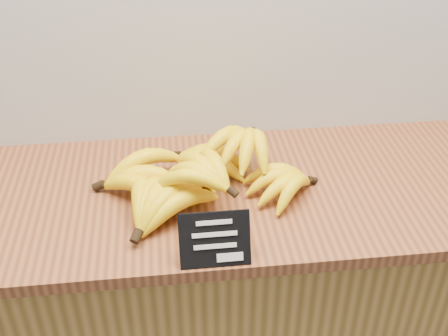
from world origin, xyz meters
The scene contains 4 objects.
counter centered at (-0.13, 2.75, 0.45)m, with size 1.49×0.50×0.90m, color #AC7F37.
counter_top centered at (-0.13, 2.75, 0.92)m, with size 1.37×0.54×0.03m, color brown.
chalkboard_sign centered at (-0.17, 2.51, 0.98)m, with size 0.14×0.01×0.11m, color black.
banana_pile centered at (-0.19, 2.74, 0.98)m, with size 0.52×0.35×0.12m.
Camera 1 is at (-0.25, 1.69, 1.71)m, focal length 45.00 mm.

